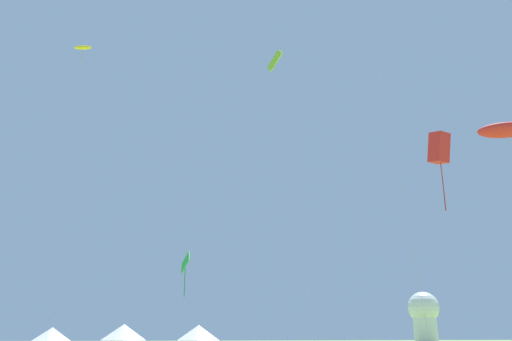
% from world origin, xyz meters
% --- Properties ---
extents(kite_green_diamond, '(2.35, 3.11, 11.55)m').
position_xyz_m(kite_green_diamond, '(-2.86, 56.14, 10.01)').
color(kite_green_diamond, green).
rests_on(kite_green_diamond, ground).
extents(kite_lime_diamond, '(2.82, 2.25, 23.54)m').
position_xyz_m(kite_lime_diamond, '(0.98, 29.58, 22.10)').
color(kite_lime_diamond, '#99DB2D').
rests_on(kite_lime_diamond, ground).
extents(kite_red_box, '(1.84, 2.12, 19.32)m').
position_xyz_m(kite_red_box, '(16.89, 33.47, 17.86)').
color(kite_red_box, red).
rests_on(kite_red_box, ground).
extents(kite_red_parafoil, '(3.85, 2.87, 15.76)m').
position_xyz_m(kite_red_parafoil, '(14.82, 22.49, 15.12)').
color(kite_red_parafoil, red).
rests_on(kite_red_parafoil, ground).
extents(kite_yellow_parafoil, '(2.24, 2.29, 35.07)m').
position_xyz_m(kite_yellow_parafoil, '(-16.29, 53.04, 34.52)').
color(kite_yellow_parafoil, yellow).
rests_on(kite_yellow_parafoil, ground).
extents(festival_tent_center, '(4.53, 4.53, 2.94)m').
position_xyz_m(festival_tent_center, '(-17.03, 59.25, 1.63)').
color(festival_tent_center, white).
rests_on(festival_tent_center, ground).
extents(festival_tent_right, '(5.11, 5.11, 3.32)m').
position_xyz_m(festival_tent_right, '(-9.27, 59.25, 1.84)').
color(festival_tent_right, white).
rests_on(festival_tent_right, ground).
extents(festival_tent_left, '(5.01, 5.01, 3.26)m').
position_xyz_m(festival_tent_left, '(-0.70, 59.25, 1.80)').
color(festival_tent_left, white).
rests_on(festival_tent_left, ground).
extents(observatory_dome, '(6.40, 6.40, 10.80)m').
position_xyz_m(observatory_dome, '(51.09, 97.70, 6.01)').
color(observatory_dome, white).
rests_on(observatory_dome, ground).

